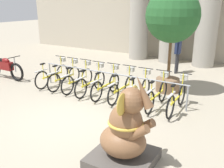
{
  "coord_description": "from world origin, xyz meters",
  "views": [
    {
      "loc": [
        3.85,
        -4.6,
        2.9
      ],
      "look_at": [
        0.92,
        0.38,
        1.0
      ],
      "focal_mm": 40.0,
      "sensor_mm": 36.0,
      "label": 1
    }
  ],
  "objects_px": {
    "elephant_statue": "(125,136)",
    "potted_tree": "(172,19)",
    "bicycle_6": "(139,91)",
    "bicycle_7": "(157,94)",
    "bicycle_1": "(65,77)",
    "bicycle_0": "(53,74)",
    "motorcycle": "(5,67)",
    "person_pedestrian": "(178,49)",
    "bicycle_2": "(78,79)",
    "bicycle_4": "(106,84)",
    "bicycle_8": "(177,98)",
    "bicycle_5": "(123,87)",
    "bicycle_3": "(91,82)"
  },
  "relations": [
    {
      "from": "bicycle_0",
      "to": "bicycle_5",
      "type": "xyz_separation_m",
      "value": [
        2.87,
        0.01,
        0.0
      ]
    },
    {
      "from": "bicycle_4",
      "to": "potted_tree",
      "type": "bearing_deg",
      "value": 43.71
    },
    {
      "from": "bicycle_0",
      "to": "person_pedestrian",
      "type": "bearing_deg",
      "value": 48.54
    },
    {
      "from": "bicycle_7",
      "to": "potted_tree",
      "type": "xyz_separation_m",
      "value": [
        -0.18,
        1.48,
        1.99
      ]
    },
    {
      "from": "bicycle_7",
      "to": "bicycle_0",
      "type": "bearing_deg",
      "value": 179.8
    },
    {
      "from": "bicycle_1",
      "to": "elephant_statue",
      "type": "bearing_deg",
      "value": -36.52
    },
    {
      "from": "bicycle_8",
      "to": "person_pedestrian",
      "type": "xyz_separation_m",
      "value": [
        -1.17,
        3.88,
        0.64
      ]
    },
    {
      "from": "bicycle_1",
      "to": "elephant_statue",
      "type": "xyz_separation_m",
      "value": [
        3.89,
        -2.88,
        0.21
      ]
    },
    {
      "from": "person_pedestrian",
      "to": "potted_tree",
      "type": "distance_m",
      "value": 2.79
    },
    {
      "from": "bicycle_6",
      "to": "potted_tree",
      "type": "height_order",
      "value": "potted_tree"
    },
    {
      "from": "bicycle_2",
      "to": "person_pedestrian",
      "type": "bearing_deg",
      "value": 59.51
    },
    {
      "from": "motorcycle",
      "to": "person_pedestrian",
      "type": "relative_size",
      "value": 1.2
    },
    {
      "from": "elephant_statue",
      "to": "person_pedestrian",
      "type": "relative_size",
      "value": 1.04
    },
    {
      "from": "bicycle_3",
      "to": "bicycle_5",
      "type": "bearing_deg",
      "value": 2.23
    },
    {
      "from": "bicycle_5",
      "to": "bicycle_7",
      "type": "relative_size",
      "value": 1.0
    },
    {
      "from": "bicycle_4",
      "to": "bicycle_5",
      "type": "distance_m",
      "value": 0.57
    },
    {
      "from": "motorcycle",
      "to": "person_pedestrian",
      "type": "bearing_deg",
      "value": 37.29
    },
    {
      "from": "bicycle_7",
      "to": "motorcycle",
      "type": "bearing_deg",
      "value": -176.54
    },
    {
      "from": "elephant_statue",
      "to": "potted_tree",
      "type": "bearing_deg",
      "value": 98.31
    },
    {
      "from": "bicycle_5",
      "to": "bicycle_3",
      "type": "bearing_deg",
      "value": -177.77
    },
    {
      "from": "bicycle_0",
      "to": "potted_tree",
      "type": "distance_m",
      "value": 4.56
    },
    {
      "from": "bicycle_3",
      "to": "potted_tree",
      "type": "bearing_deg",
      "value": 35.34
    },
    {
      "from": "bicycle_0",
      "to": "bicycle_8",
      "type": "bearing_deg",
      "value": -0.1
    },
    {
      "from": "bicycle_2",
      "to": "person_pedestrian",
      "type": "distance_m",
      "value": 4.52
    },
    {
      "from": "bicycle_4",
      "to": "bicycle_6",
      "type": "height_order",
      "value": "same"
    },
    {
      "from": "bicycle_8",
      "to": "potted_tree",
      "type": "xyz_separation_m",
      "value": [
        -0.75,
        1.47,
        1.99
      ]
    },
    {
      "from": "elephant_statue",
      "to": "bicycle_1",
      "type": "bearing_deg",
      "value": 143.48
    },
    {
      "from": "motorcycle",
      "to": "person_pedestrian",
      "type": "distance_m",
      "value": 7.05
    },
    {
      "from": "motorcycle",
      "to": "bicycle_5",
      "type": "bearing_deg",
      "value": 4.52
    },
    {
      "from": "motorcycle",
      "to": "potted_tree",
      "type": "xyz_separation_m",
      "value": [
        6.0,
        1.85,
        1.91
      ]
    },
    {
      "from": "bicycle_8",
      "to": "bicycle_5",
      "type": "bearing_deg",
      "value": 179.39
    },
    {
      "from": "elephant_statue",
      "to": "motorcycle",
      "type": "bearing_deg",
      "value": 159.35
    },
    {
      "from": "bicycle_2",
      "to": "motorcycle",
      "type": "bearing_deg",
      "value": -173.15
    },
    {
      "from": "bicycle_7",
      "to": "bicycle_1",
      "type": "bearing_deg",
      "value": 179.87
    },
    {
      "from": "motorcycle",
      "to": "bicycle_0",
      "type": "bearing_deg",
      "value": 10.12
    },
    {
      "from": "bicycle_4",
      "to": "elephant_statue",
      "type": "distance_m",
      "value": 3.62
    },
    {
      "from": "bicycle_6",
      "to": "bicycle_7",
      "type": "xyz_separation_m",
      "value": [
        0.57,
        0.01,
        0.0
      ]
    },
    {
      "from": "person_pedestrian",
      "to": "bicycle_3",
      "type": "bearing_deg",
      "value": -113.51
    },
    {
      "from": "bicycle_5",
      "to": "person_pedestrian",
      "type": "relative_size",
      "value": 0.99
    },
    {
      "from": "bicycle_6",
      "to": "bicycle_7",
      "type": "distance_m",
      "value": 0.57
    },
    {
      "from": "bicycle_0",
      "to": "bicycle_2",
      "type": "bearing_deg",
      "value": 0.54
    },
    {
      "from": "bicycle_3",
      "to": "bicycle_4",
      "type": "height_order",
      "value": "same"
    },
    {
      "from": "bicycle_8",
      "to": "potted_tree",
      "type": "relative_size",
      "value": 0.51
    },
    {
      "from": "potted_tree",
      "to": "bicycle_1",
      "type": "bearing_deg",
      "value": -155.72
    },
    {
      "from": "motorcycle",
      "to": "bicycle_6",
      "type": "bearing_deg",
      "value": 3.74
    },
    {
      "from": "bicycle_8",
      "to": "bicycle_4",
      "type": "bearing_deg",
      "value": 179.99
    },
    {
      "from": "bicycle_4",
      "to": "bicycle_6",
      "type": "bearing_deg",
      "value": -0.67
    },
    {
      "from": "bicycle_1",
      "to": "bicycle_8",
      "type": "height_order",
      "value": "same"
    },
    {
      "from": "bicycle_0",
      "to": "bicycle_3",
      "type": "xyz_separation_m",
      "value": [
        1.72,
        -0.03,
        0.0
      ]
    },
    {
      "from": "bicycle_1",
      "to": "bicycle_3",
      "type": "bearing_deg",
      "value": -1.41
    }
  ]
}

